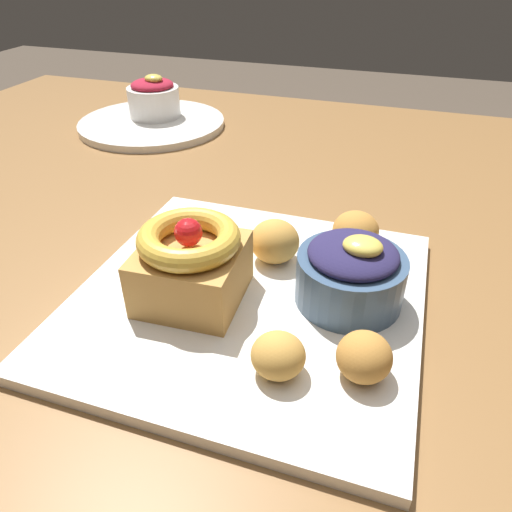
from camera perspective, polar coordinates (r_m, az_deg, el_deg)
The scene contains 10 objects.
dining_table at distance 0.64m, azimuth 1.31°, elevation -1.68°, with size 1.42×0.96×0.73m.
front_plate at distance 0.44m, azimuth -0.82°, elevation -5.04°, with size 0.30×0.30×0.01m, color white.
cake_slice at distance 0.42m, azimuth -7.71°, elevation -0.82°, with size 0.09×0.09×0.08m.
berry_ramekin at distance 0.42m, azimuth 11.19°, elevation -1.97°, with size 0.09×0.09×0.07m.
fritter_front at distance 0.47m, azimuth 2.24°, elevation 1.75°, with size 0.05×0.05×0.04m, color gold.
fritter_middle at distance 0.36m, azimuth 12.71°, elevation -11.59°, with size 0.04×0.04×0.04m, color #BC7F38.
fritter_back at distance 0.50m, azimuth 11.74°, elevation 3.02°, with size 0.05×0.05×0.04m, color #BC7F38.
fritter_extra at distance 0.36m, azimuth 2.65°, elevation -11.70°, with size 0.04×0.04×0.03m, color gold.
back_plate at distance 0.89m, azimuth -12.22°, elevation 15.12°, with size 0.25×0.25×0.01m, color white.
back_ramekin at distance 0.90m, azimuth -12.05°, elevation 17.88°, with size 0.09×0.09×0.07m.
Camera 1 is at (0.15, -0.50, 1.01)m, focal length 33.71 mm.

